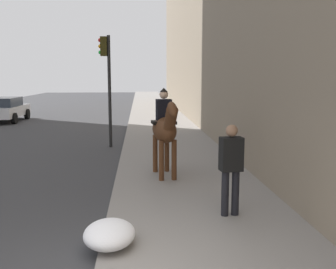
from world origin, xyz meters
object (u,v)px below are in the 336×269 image
Objects in this scene: pedestrian_greeting at (231,164)px; traffic_light_near_curb at (107,74)px; car_near_lane at (5,109)px; mounted_horse_near at (165,128)px.

pedestrian_greeting is 8.56m from traffic_light_near_curb.
car_near_lane is 11.28m from traffic_light_near_curb.
mounted_horse_near is 5.48m from traffic_light_near_curb.
mounted_horse_near is at bearing 11.87° from pedestrian_greeting.
mounted_horse_near is at bearing -147.89° from car_near_lane.
traffic_light_near_curb is (4.98, 1.83, 1.40)m from mounted_horse_near.
mounted_horse_near is 16.25m from car_near_lane.
car_near_lane is (16.72, 9.58, -0.33)m from pedestrian_greeting.
traffic_light_near_curb is at bearing 12.40° from pedestrian_greeting.
mounted_horse_near reaches higher than pedestrian_greeting.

